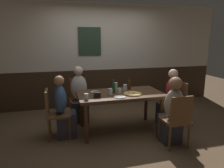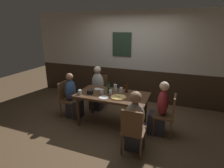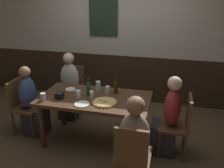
% 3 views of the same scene
% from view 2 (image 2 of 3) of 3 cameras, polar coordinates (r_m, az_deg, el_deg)
% --- Properties ---
extents(ground_plane, '(12.00, 12.00, 0.00)m').
position_cam_2_polar(ground_plane, '(4.31, 0.10, -12.44)').
color(ground_plane, brown).
extents(wall_back, '(6.40, 0.13, 2.60)m').
position_cam_2_polar(wall_back, '(5.37, 6.44, 8.37)').
color(wall_back, '#332316').
rests_on(wall_back, ground_plane).
extents(dining_table, '(1.58, 0.84, 0.74)m').
position_cam_2_polar(dining_table, '(4.02, 0.10, -4.39)').
color(dining_table, '#472D1C').
rests_on(dining_table, ground_plane).
extents(chair_right_near, '(0.40, 0.40, 0.88)m').
position_cam_2_polar(chair_right_near, '(3.19, 6.61, -13.97)').
color(chair_right_near, brown).
rests_on(chair_right_near, ground_plane).
extents(chair_head_west, '(0.40, 0.40, 0.88)m').
position_cam_2_polar(chair_head_west, '(4.62, -14.05, -4.03)').
color(chair_head_west, brown).
rests_on(chair_head_west, ground_plane).
extents(chair_head_east, '(0.40, 0.40, 0.88)m').
position_cam_2_polar(chair_head_east, '(3.87, 17.26, -8.76)').
color(chair_head_east, brown).
rests_on(chair_head_east, ground_plane).
extents(chair_left_far, '(0.40, 0.40, 0.88)m').
position_cam_2_polar(chair_left_far, '(5.05, -3.88, -1.61)').
color(chair_left_far, brown).
rests_on(chair_left_far, ground_plane).
extents(person_right_near, '(0.34, 0.37, 1.14)m').
position_cam_2_polar(person_right_near, '(3.34, 7.33, -12.75)').
color(person_right_near, '#2D2D38').
rests_on(person_right_near, ground_plane).
extents(person_head_west, '(0.37, 0.34, 1.12)m').
position_cam_2_polar(person_head_west, '(4.54, -12.31, -4.69)').
color(person_head_west, '#2D2D38').
rests_on(person_head_west, ground_plane).
extents(person_head_east, '(0.37, 0.34, 1.15)m').
position_cam_2_polar(person_head_east, '(3.88, 14.83, -8.66)').
color(person_head_east, '#2D2D38').
rests_on(person_head_east, ground_plane).
extents(person_left_far, '(0.34, 0.37, 1.18)m').
position_cam_2_polar(person_left_far, '(4.92, -4.67, -2.19)').
color(person_left_far, '#2D2D38').
rests_on(person_left_far, ground_plane).
extents(pizza, '(0.34, 0.34, 0.03)m').
position_cam_2_polar(pizza, '(3.80, 2.02, -4.18)').
color(pizza, tan).
rests_on(pizza, dining_table).
extents(highball_clear, '(0.07, 0.07, 0.12)m').
position_cam_2_polar(highball_clear, '(3.97, -3.23, -2.55)').
color(highball_clear, silver).
rests_on(highball_clear, dining_table).
extents(tumbler_water, '(0.07, 0.07, 0.12)m').
position_cam_2_polar(tumbler_water, '(4.07, 2.89, -2.03)').
color(tumbler_water, silver).
rests_on(tumbler_water, dining_table).
extents(tumbler_short, '(0.06, 0.06, 0.11)m').
position_cam_2_polar(tumbler_short, '(3.95, -0.48, -2.70)').
color(tumbler_short, silver).
rests_on(tumbler_short, dining_table).
extents(pint_glass_amber, '(0.07, 0.07, 0.10)m').
position_cam_2_polar(pint_glass_amber, '(4.03, -10.14, -2.61)').
color(pint_glass_amber, silver).
rests_on(pint_glass_amber, dining_table).
extents(pint_glass_pale, '(0.07, 0.07, 0.15)m').
position_cam_2_polar(pint_glass_pale, '(4.19, 1.06, -1.18)').
color(pint_glass_pale, silver).
rests_on(pint_glass_pale, dining_table).
extents(beer_bottle_green, '(0.06, 0.06, 0.26)m').
position_cam_2_polar(beer_bottle_green, '(4.04, -1.06, -1.42)').
color(beer_bottle_green, '#194723').
rests_on(beer_bottle_green, dining_table).
extents(beer_bottle_brown, '(0.06, 0.06, 0.24)m').
position_cam_2_polar(beer_bottle_brown, '(4.08, 4.64, -1.37)').
color(beer_bottle_brown, '#42230F').
rests_on(beer_bottle_brown, dining_table).
extents(plate_white_large, '(0.21, 0.21, 0.01)m').
position_cam_2_polar(plate_white_large, '(3.79, -2.61, -4.33)').
color(plate_white_large, white).
rests_on(plate_white_large, dining_table).
extents(plate_white_small, '(0.16, 0.16, 0.01)m').
position_cam_2_polar(plate_white_small, '(4.31, -4.63, -1.58)').
color(plate_white_small, white).
rests_on(plate_white_small, dining_table).
extents(condiment_caddy, '(0.11, 0.09, 0.09)m').
position_cam_2_polar(condiment_caddy, '(4.02, -6.95, -2.50)').
color(condiment_caddy, black).
rests_on(condiment_caddy, dining_table).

